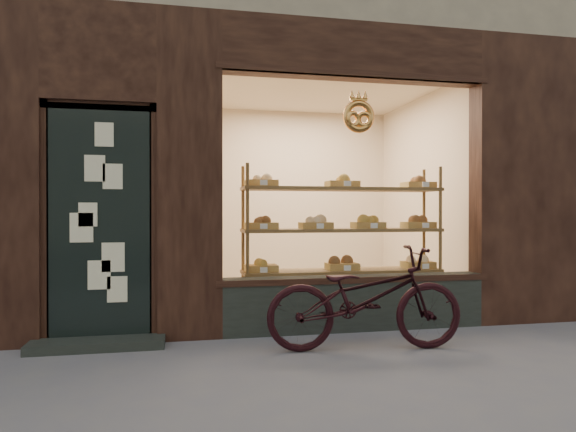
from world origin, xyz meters
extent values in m
plane|color=slate|center=(0.00, 0.00, 0.00)|extent=(90.00, 90.00, 0.00)
cube|color=#29302D|center=(0.45, 2.12, 0.28)|extent=(2.70, 0.25, 0.55)
cube|color=black|center=(-2.00, 2.06, 1.10)|extent=(0.90, 0.04, 2.15)
cube|color=#29302D|center=(-2.00, 1.90, 0.04)|extent=(1.15, 0.35, 0.08)
torus|color=#E59C4A|center=(0.45, 2.02, 2.15)|extent=(0.33, 0.07, 0.33)
cube|color=brown|center=(0.45, 2.55, 0.05)|extent=(2.20, 0.45, 0.04)
cube|color=brown|center=(0.45, 2.55, 0.55)|extent=(2.20, 0.45, 0.03)
cube|color=brown|center=(0.45, 2.55, 1.00)|extent=(2.20, 0.45, 0.04)
cube|color=brown|center=(0.45, 2.55, 1.45)|extent=(2.20, 0.45, 0.04)
cylinder|color=brown|center=(-0.62, 2.35, 0.85)|extent=(0.04, 0.04, 1.70)
cylinder|color=brown|center=(1.52, 2.35, 0.85)|extent=(0.04, 0.04, 1.70)
cylinder|color=brown|center=(-0.62, 2.75, 0.85)|extent=(0.04, 0.04, 1.70)
cylinder|color=brown|center=(1.52, 2.75, 0.85)|extent=(0.04, 0.04, 1.70)
cube|color=#A86F37|center=(-0.45, 2.55, 0.60)|extent=(0.34, 0.24, 0.07)
sphere|color=#A87B23|center=(-0.45, 2.55, 0.69)|extent=(0.11, 0.11, 0.11)
cube|color=white|center=(-0.45, 2.36, 0.60)|extent=(0.07, 0.01, 0.05)
cube|color=#A86F37|center=(0.45, 2.55, 0.60)|extent=(0.34, 0.24, 0.07)
sphere|color=brown|center=(0.45, 2.55, 0.69)|extent=(0.11, 0.11, 0.11)
cube|color=white|center=(0.45, 2.36, 0.60)|extent=(0.07, 0.01, 0.05)
cube|color=#A86F37|center=(1.35, 2.55, 0.60)|extent=(0.34, 0.24, 0.07)
sphere|color=#E7BB80|center=(1.35, 2.55, 0.69)|extent=(0.11, 0.11, 0.11)
cube|color=white|center=(1.35, 2.36, 0.60)|extent=(0.08, 0.01, 0.05)
cube|color=#A86F37|center=(-0.45, 2.55, 1.05)|extent=(0.34, 0.24, 0.07)
sphere|color=brown|center=(-0.45, 2.55, 1.14)|extent=(0.11, 0.11, 0.11)
cube|color=white|center=(-0.45, 2.36, 1.05)|extent=(0.07, 0.01, 0.06)
cube|color=#A86F37|center=(0.15, 2.55, 1.05)|extent=(0.34, 0.24, 0.07)
sphere|color=#E7BB80|center=(0.15, 2.55, 1.14)|extent=(0.11, 0.11, 0.11)
cube|color=white|center=(0.15, 2.36, 1.05)|extent=(0.08, 0.01, 0.06)
cube|color=#A86F37|center=(0.75, 2.55, 1.05)|extent=(0.34, 0.24, 0.07)
sphere|color=#A87B23|center=(0.75, 2.55, 1.14)|extent=(0.11, 0.11, 0.11)
cube|color=white|center=(0.75, 2.36, 1.05)|extent=(0.07, 0.01, 0.06)
cube|color=#A86F37|center=(1.35, 2.55, 1.05)|extent=(0.34, 0.24, 0.07)
sphere|color=brown|center=(1.35, 2.55, 1.14)|extent=(0.11, 0.11, 0.11)
cube|color=white|center=(1.35, 2.36, 1.05)|extent=(0.08, 0.01, 0.06)
cube|color=#A86F37|center=(-0.45, 2.55, 1.50)|extent=(0.34, 0.24, 0.07)
sphere|color=#E7BB80|center=(-0.45, 2.55, 1.59)|extent=(0.11, 0.11, 0.11)
cube|color=white|center=(-0.45, 2.36, 1.50)|extent=(0.07, 0.01, 0.06)
cube|color=#A86F37|center=(0.45, 2.55, 1.50)|extent=(0.34, 0.24, 0.07)
sphere|color=#A87B23|center=(0.45, 2.55, 1.59)|extent=(0.11, 0.11, 0.11)
cube|color=white|center=(0.45, 2.36, 1.50)|extent=(0.07, 0.01, 0.06)
cube|color=#A86F37|center=(1.35, 2.55, 1.50)|extent=(0.34, 0.24, 0.07)
sphere|color=brown|center=(1.35, 2.55, 1.59)|extent=(0.11, 0.11, 0.11)
cube|color=white|center=(1.35, 2.36, 1.50)|extent=(0.08, 0.01, 0.06)
imported|color=black|center=(0.28, 1.38, 0.45)|extent=(1.76, 0.77, 0.90)
camera|label=1|loc=(-1.28, -2.84, 1.20)|focal=32.00mm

